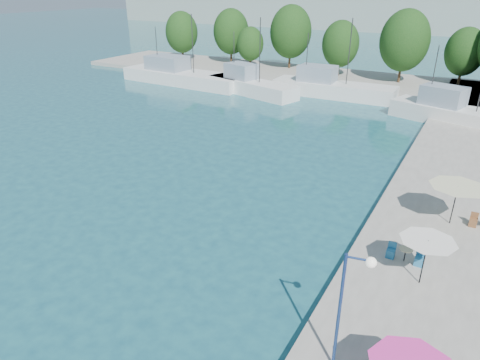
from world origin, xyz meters
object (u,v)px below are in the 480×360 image
Objects in this scene: street_lamp at (351,293)px; trawler_03 at (331,88)px; trawler_01 at (181,76)px; trawler_04 at (457,115)px; umbrella_white at (427,245)px; umbrella_cream at (457,190)px; trawler_02 at (250,86)px.

trawler_03 is at bearing 98.36° from street_lamp.
street_lamp is at bearing -43.94° from trawler_01.
trawler_01 and trawler_04 have the same top height.
umbrella_white is 0.80× the size of umbrella_cream.
street_lamp is (15.04, -42.74, 3.02)m from trawler_03.
trawler_04 is at bearing 78.02° from street_lamp.
trawler_01 is 54.14m from street_lamp.
trawler_04 is at bearing 12.38° from trawler_02.
umbrella_white is (1.10, -30.53, 1.65)m from trawler_04.
trawler_02 is (12.06, -0.68, 0.00)m from trawler_01.
trawler_04 is at bearing -20.66° from trawler_03.
umbrella_cream is (0.65, 6.83, 0.06)m from umbrella_white.
umbrella_cream is (27.32, -25.20, 1.72)m from trawler_02.
trawler_02 is at bearing -166.55° from trawler_04.
trawler_01 is 6.19× the size of umbrella_cream.
street_lamp is (37.01, -39.40, 3.02)m from trawler_01.
trawler_01 is at bearing -166.52° from trawler_04.
street_lamp is (24.95, -38.72, 3.01)m from trawler_02.
umbrella_cream is at bearing 84.52° from umbrella_white.
trawler_01 is 7.74× the size of umbrella_white.
trawler_04 is 37.35m from street_lamp.
trawler_03 is 6.17× the size of umbrella_white.
trawler_01 is 37.69m from trawler_04.
umbrella_white is at bearing -71.16° from trawler_04.
trawler_01 is 1.25× the size of trawler_03.
umbrella_white is 6.86m from umbrella_cream.
trawler_04 is at bearing -0.46° from trawler_01.
street_lamp is (-0.62, -37.23, 3.02)m from trawler_04.
trawler_03 is (21.97, 3.34, 0.00)m from trawler_01.
street_lamp is at bearing -99.96° from umbrella_cream.
trawler_01 is 12.08m from trawler_02.
trawler_04 reaches higher than street_lamp.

